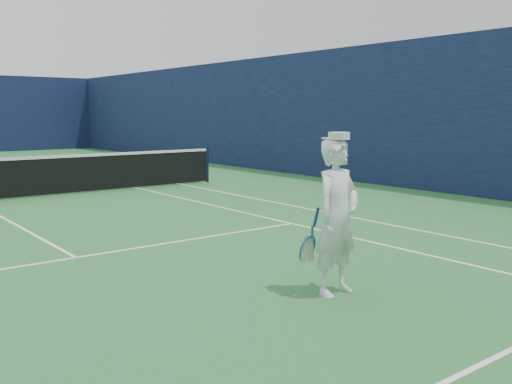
# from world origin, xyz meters

# --- Properties ---
(tennis_player) EXTENTS (0.81, 0.51, 1.85)m
(tennis_player) POSITION_xyz_m (1.77, -9.83, 0.90)
(tennis_player) COLOR white
(tennis_player) RESTS_ON ground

